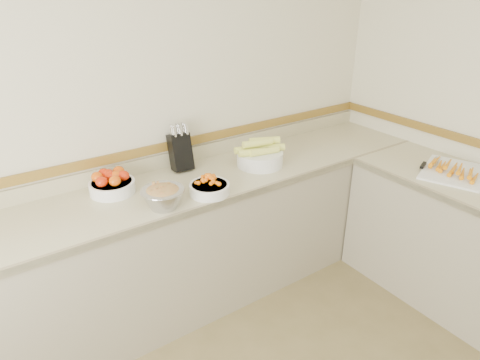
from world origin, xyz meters
TOP-DOWN VIEW (x-y plane):
  - back_wall at (0.00, 2.00)m, footprint 4.00×0.00m
  - counter_back at (0.00, 1.68)m, footprint 4.00×0.65m
  - knife_block at (0.24, 1.90)m, footprint 0.15×0.17m
  - tomato_bowl at (-0.27, 1.82)m, footprint 0.28×0.28m
  - cherry_tomato_bowl at (0.21, 1.47)m, footprint 0.25×0.25m
  - corn_bowl at (0.72, 1.65)m, footprint 0.36×0.32m
  - rhubarb_bowl at (-0.10, 1.47)m, footprint 0.25×0.25m
  - cutting_board at (1.71, 0.80)m, footprint 0.58×0.52m

SIDE VIEW (x-z plane):
  - counter_back at x=0.00m, z-range -0.09..0.99m
  - cutting_board at x=1.71m, z-range 0.89..0.95m
  - cherry_tomato_bowl at x=0.21m, z-range 0.88..1.01m
  - tomato_bowl at x=-0.27m, z-range 0.89..1.03m
  - rhubarb_bowl at x=-0.10m, z-range 0.90..1.04m
  - corn_bowl at x=0.72m, z-range 0.88..1.07m
  - knife_block at x=0.24m, z-range 0.87..1.20m
  - back_wall at x=0.00m, z-range -0.70..3.30m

